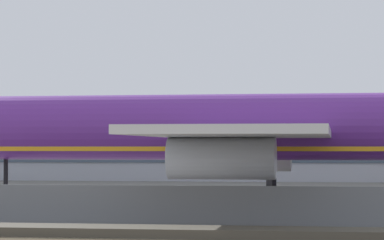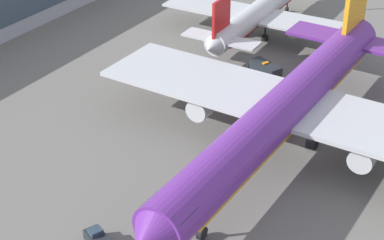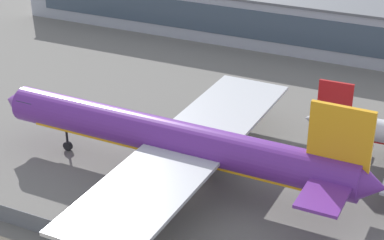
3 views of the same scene
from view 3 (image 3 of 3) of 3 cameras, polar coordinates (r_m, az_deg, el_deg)
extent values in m
plane|color=#66635E|center=(87.23, -0.51, -6.46)|extent=(500.00, 500.00, 0.00)
cylinder|color=#602889|center=(87.31, -1.76, -1.63)|extent=(51.48, 5.86, 5.16)
cone|color=#602889|center=(101.74, -15.38, 1.63)|extent=(3.42, 4.94, 4.90)
cone|color=#602889|center=(79.80, 15.78, -5.65)|extent=(3.41, 4.69, 4.64)
cube|color=#232D3D|center=(99.33, -13.91, 1.60)|extent=(2.90, 4.42, 1.55)
cube|color=orange|center=(87.99, -1.75, -2.44)|extent=(43.75, 4.72, 0.93)
cube|color=#B7BABF|center=(77.29, -4.39, -6.30)|extent=(11.65, 24.83, 0.52)
cube|color=#B7BABF|center=(96.54, 3.03, 0.80)|extent=(11.65, 24.83, 0.52)
cylinder|color=#B7BABF|center=(80.29, -4.59, -6.36)|extent=(7.24, 2.93, 2.84)
cylinder|color=#B7BABF|center=(96.21, 1.70, -0.38)|extent=(7.24, 2.93, 2.84)
cube|color=orange|center=(77.96, 13.03, -1.72)|extent=(7.72, 0.72, 8.76)
cube|color=#602889|center=(76.49, 11.81, -6.32)|extent=(5.26, 9.12, 0.41)
cube|color=#602889|center=(84.12, 13.48, -3.28)|extent=(5.26, 9.12, 0.41)
cylinder|color=black|center=(98.08, -11.05, -1.51)|extent=(0.36, 0.36, 3.02)
cylinder|color=black|center=(98.78, -10.98, -2.28)|extent=(1.45, 0.59, 1.44)
cylinder|color=black|center=(85.82, -0.45, -5.30)|extent=(0.41, 0.41, 3.02)
cylinder|color=black|center=(86.62, -0.44, -6.15)|extent=(1.68, 1.18, 1.66)
cylinder|color=black|center=(89.99, 1.11, -3.68)|extent=(0.41, 0.41, 3.02)
cylinder|color=black|center=(90.76, 1.10, -4.50)|extent=(1.68, 1.18, 1.66)
cone|color=silver|center=(98.60, 10.68, 0.08)|extent=(2.42, 3.29, 3.21)
cube|color=#B21919|center=(96.57, 12.59, 1.66)|extent=(5.11, 0.59, 6.07)
cube|color=silver|center=(100.62, 12.77, 0.60)|extent=(3.58, 6.08, 0.29)
cube|color=silver|center=(95.32, 12.00, -0.83)|extent=(3.58, 6.08, 0.29)
cube|color=#1E2328|center=(107.95, -11.13, 0.30)|extent=(2.73, 3.57, 1.11)
cube|color=#283847|center=(107.78, -10.99, 0.75)|extent=(1.62, 1.53, 0.50)
cylinder|color=black|center=(109.09, -10.86, 0.39)|extent=(0.48, 0.73, 0.70)
cylinder|color=black|center=(108.02, -10.48, 0.15)|extent=(0.48, 0.73, 0.70)
cylinder|color=black|center=(108.24, -11.75, 0.08)|extent=(0.48, 0.73, 0.70)
cylinder|color=black|center=(107.16, -11.38, -0.16)|extent=(0.48, 0.73, 0.70)
cube|color=#1E2328|center=(93.03, 11.20, -3.84)|extent=(3.98, 5.61, 2.07)
cube|color=#283847|center=(94.13, 11.91, -3.25)|extent=(2.28, 1.84, 0.83)
cube|color=orange|center=(92.48, 11.26, -3.23)|extent=(1.16, 0.87, 0.16)
cylinder|color=black|center=(95.06, 11.33, -3.74)|extent=(0.53, 0.86, 0.84)
cylinder|color=black|center=(94.13, 12.21, -4.16)|extent=(0.53, 0.86, 0.84)
cylinder|color=black|center=(92.82, 10.08, -4.41)|extent=(0.53, 0.86, 0.84)
cylinder|color=black|center=(91.86, 10.97, -4.85)|extent=(0.53, 0.86, 0.84)
cube|color=#9EA3AD|center=(145.01, 6.97, 9.31)|extent=(116.55, 20.35, 10.36)
cube|color=#3D4C5B|center=(135.61, 5.53, 8.40)|extent=(107.23, 0.16, 6.22)
camera|label=1|loc=(51.08, -43.41, -41.28)|focal=85.00mm
camera|label=2|loc=(106.00, -42.32, 17.58)|focal=60.00mm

